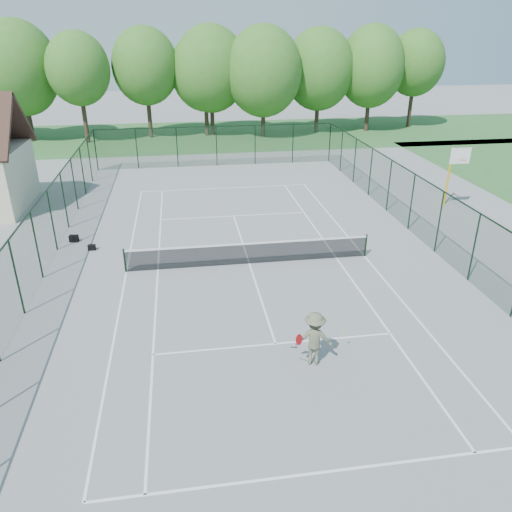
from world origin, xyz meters
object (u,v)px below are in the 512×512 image
object	(u,v)px
tennis_net	(249,252)
sports_bag_a	(74,238)
basketball_goal	(455,165)
tennis_player	(314,339)

from	to	relation	value
tennis_net	sports_bag_a	world-z (taller)	tennis_net
basketball_goal	tennis_player	distance (m)	18.11
tennis_net	basketball_goal	size ratio (longest dim) A/B	3.04
tennis_net	basketball_goal	distance (m)	14.33
tennis_player	sports_bag_a	bearing A→B (deg)	129.14
tennis_net	sports_bag_a	bearing A→B (deg)	154.99
basketball_goal	sports_bag_a	world-z (taller)	basketball_goal
tennis_player	tennis_net	bearing A→B (deg)	97.50
sports_bag_a	tennis_net	bearing A→B (deg)	-14.06
basketball_goal	sports_bag_a	distance (m)	21.47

